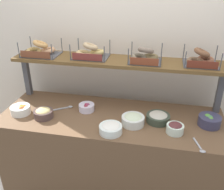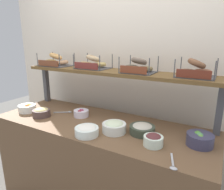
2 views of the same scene
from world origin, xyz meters
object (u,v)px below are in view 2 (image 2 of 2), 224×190
Objects in this scene: bowl_cream_cheese at (87,130)px; bagel_basket_poppy at (138,67)px; bowl_hummus at (41,112)px; bowl_veggie_mix at (200,139)px; bagel_basket_cinnamon_raisin at (196,71)px; bagel_basket_plain at (93,64)px; bowl_chocolate_spread at (153,140)px; bowl_scallion_spread at (114,127)px; bowl_fruit_salad at (27,108)px; bowl_tuna_salad at (142,129)px; bowl_beet_salad at (81,113)px; bagel_basket_sesame at (56,62)px; serving_spoon_near_plate at (173,164)px; serving_spoon_by_edge at (66,112)px.

bagel_basket_poppy is (0.20, 0.50, 0.44)m from bowl_cream_cheese.
bowl_hummus is 1.00m from bagel_basket_poppy.
bowl_veggie_mix is 0.62× the size of bagel_basket_cinnamon_raisin.
bagel_basket_plain reaches higher than bowl_veggie_mix.
bowl_hummus is 1.11m from bowl_chocolate_spread.
bowl_scallion_spread is 0.62m from bowl_veggie_mix.
bagel_basket_poppy is at bearing 19.57° from bowl_fruit_salad.
bowl_chocolate_spread is 0.43× the size of bagel_basket_plain.
bowl_scallion_spread is at bearing -39.57° from bagel_basket_plain.
bowl_veggie_mix is 0.91× the size of bowl_tuna_salad.
bowl_cream_cheese is at bearing -60.65° from bagel_basket_plain.
bowl_beet_salad is 0.49× the size of bagel_basket_cinnamon_raisin.
bagel_basket_plain reaches higher than bowl_chocolate_spread.
bagel_basket_plain is 0.50m from bagel_basket_poppy.
bowl_veggie_mix reaches higher than bowl_beet_salad.
bowl_hummus reaches higher than bowl_tuna_salad.
bagel_basket_poppy is at bearing 0.27° from bagel_basket_sesame.
bowl_fruit_salad is at bearing 178.68° from bowl_chocolate_spread.
bowl_hummus is at bearing -5.06° from bowl_fruit_salad.
bowl_scallion_spread reaches higher than bowl_cream_cheese.
bagel_basket_cinnamon_raisin reaches higher than bagel_basket_poppy.
bowl_tuna_salad is (0.97, 0.13, -0.00)m from bowl_hummus.
bowl_scallion_spread is 0.22m from bowl_tuna_salad.
bowl_hummus is 1.18× the size of bowl_beet_salad.
bowl_veggie_mix is at bearing 3.55° from bowl_tuna_salad.
bowl_fruit_salad is 1.61m from bagel_basket_cinnamon_raisin.
bagel_basket_cinnamon_raisin is at bearing 1.83° from bagel_basket_poppy.
bowl_cream_cheese is 0.95m from bagel_basket_cinnamon_raisin.
serving_spoon_near_plate is 0.52× the size of bagel_basket_sesame.
bowl_beet_salad is 0.43× the size of bagel_basket_sesame.
bowl_fruit_salad is 0.52× the size of bagel_basket_sesame.
serving_spoon_near_plate is (0.51, -0.22, -0.04)m from bowl_scallion_spread.
bowl_cream_cheese reaches higher than serving_spoon_near_plate.
bagel_basket_poppy is (-0.57, 0.24, 0.43)m from bowl_veggie_mix.
bowl_scallion_spread is 1.05× the size of bowl_veggie_mix.
serving_spoon_near_plate is at bearing -20.86° from bowl_beet_salad.
bowl_fruit_salad is 0.54× the size of bagel_basket_plain.
bagel_basket_plain is at bearing 92.76° from bowl_beet_salad.
bowl_tuna_salad is at bearing -137.60° from bagel_basket_cinnamon_raisin.
bowl_tuna_salad is at bearing -4.21° from serving_spoon_by_edge.
bowl_veggie_mix is 0.99× the size of bowl_cream_cheese.
bagel_basket_poppy is (1.04, 0.37, 0.44)m from bowl_fruit_salad.
bagel_basket_poppy reaches higher than bowl_scallion_spread.
bowl_hummus reaches higher than bowl_cream_cheese.
bagel_basket_cinnamon_raisin reaches higher than bowl_chocolate_spread.
serving_spoon_by_edge is at bearing 168.53° from bowl_chocolate_spread.
bagel_basket_poppy reaches higher than bowl_fruit_salad.
bowl_veggie_mix reaches higher than bowl_tuna_salad.
bowl_scallion_spread is 1.00m from bowl_fruit_salad.
bowl_veggie_mix reaches higher than bowl_scallion_spread.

